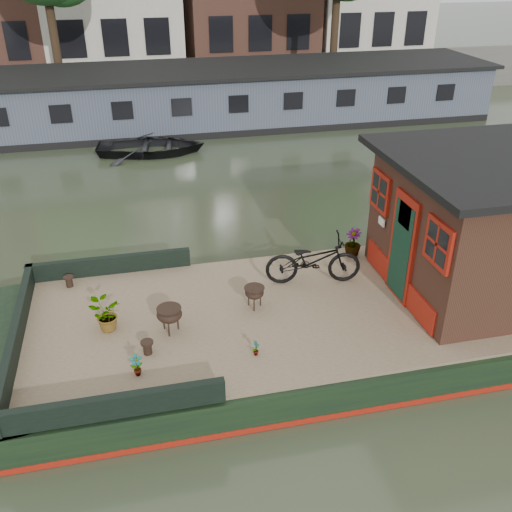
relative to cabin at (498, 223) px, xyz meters
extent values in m
plane|color=#272F1E|center=(-2.19, 0.00, -1.88)|extent=(120.00, 120.00, 0.00)
cube|color=black|center=(-2.19, 0.00, -1.58)|extent=(12.00, 4.00, 0.60)
cylinder|color=black|center=(-8.19, 0.00, -1.58)|extent=(4.00, 4.00, 0.60)
cube|color=maroon|center=(-2.19, 0.00, -1.82)|extent=(12.02, 4.02, 0.10)
cube|color=#836E51|center=(-2.19, 0.00, -1.25)|extent=(11.80, 3.80, 0.05)
cube|color=black|center=(-8.11, 0.00, -1.05)|extent=(0.12, 4.00, 0.35)
cube|color=black|center=(-6.69, 1.92, -1.05)|extent=(3.00, 0.12, 0.35)
cube|color=black|center=(-6.69, -1.92, -1.05)|extent=(3.00, 0.12, 0.35)
cube|color=black|center=(0.01, 0.00, -0.08)|extent=(3.50, 3.00, 2.30)
cube|color=maroon|center=(-1.77, 0.00, -0.28)|extent=(0.06, 0.80, 1.90)
cube|color=black|center=(-1.79, 0.00, -0.33)|extent=(0.04, 0.64, 1.70)
cube|color=maroon|center=(-1.77, -1.05, 0.32)|extent=(0.06, 0.72, 0.72)
cube|color=maroon|center=(-1.77, 1.05, 0.32)|extent=(0.06, 0.72, 0.72)
imported|color=black|center=(-3.07, 0.77, -0.77)|extent=(1.80, 0.86, 0.91)
imported|color=brown|center=(-6.33, -1.15, -1.05)|extent=(0.21, 0.16, 0.36)
imported|color=#9D332D|center=(-6.76, 0.08, -0.95)|extent=(0.50, 0.44, 0.55)
imported|color=maroon|center=(-1.99, 1.56, -0.94)|extent=(0.44, 0.44, 0.57)
imported|color=#9C492E|center=(-4.56, -1.09, -1.09)|extent=(0.14, 0.17, 0.27)
cylinder|color=black|center=(-7.42, 1.59, -1.12)|extent=(0.18, 0.18, 0.21)
cylinder|color=black|center=(-6.15, -0.68, -1.12)|extent=(0.20, 0.20, 0.22)
imported|color=black|center=(-5.38, 10.88, -1.51)|extent=(3.83, 2.96, 0.73)
cube|color=#414A57|center=(-2.19, 14.00, -0.88)|extent=(20.00, 4.00, 2.00)
cube|color=black|center=(-2.19, 14.00, 0.17)|extent=(20.40, 4.40, 0.12)
cube|color=black|center=(-2.19, 14.00, -1.76)|extent=(20.00, 4.05, 0.24)
cube|color=#47443F|center=(-2.19, 20.50, -1.43)|extent=(60.00, 6.00, 0.90)
cylinder|color=#332316|center=(-8.69, 19.00, 1.02)|extent=(0.36, 0.36, 4.00)
cylinder|color=#332316|center=(3.81, 19.00, 1.02)|extent=(0.36, 0.36, 4.00)
camera|label=1|loc=(-6.10, -7.76, 4.23)|focal=40.00mm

